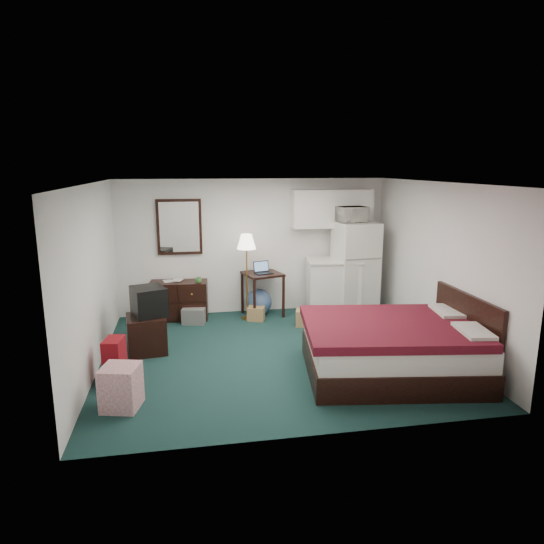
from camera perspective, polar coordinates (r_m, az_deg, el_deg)
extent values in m
cube|color=#133234|center=(7.29, 0.40, -9.62)|extent=(5.00, 4.50, 0.01)
cube|color=white|center=(6.75, 0.43, 10.43)|extent=(5.00, 4.50, 0.01)
cube|color=white|center=(9.09, -2.20, 3.03)|extent=(5.00, 0.01, 2.50)
cube|color=white|center=(4.80, 5.39, -5.70)|extent=(5.00, 0.01, 2.50)
cube|color=white|center=(6.92, -20.40, -0.77)|extent=(0.01, 4.50, 2.50)
cube|color=white|center=(7.76, 18.87, 0.73)|extent=(0.01, 4.50, 2.50)
sphere|color=#3A5582|center=(9.04, -1.57, -3.56)|extent=(0.57, 0.57, 0.49)
imported|color=silver|center=(8.91, 9.39, 6.91)|extent=(0.56, 0.38, 0.35)
imported|color=olive|center=(8.86, -12.67, -0.53)|extent=(0.15, 0.04, 0.20)
imported|color=olive|center=(8.93, -11.69, -0.22)|extent=(0.18, 0.08, 0.25)
imported|color=#437E38|center=(8.68, -8.65, -0.91)|extent=(0.13, 0.11, 0.12)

